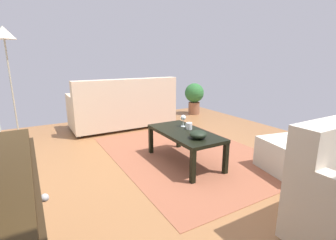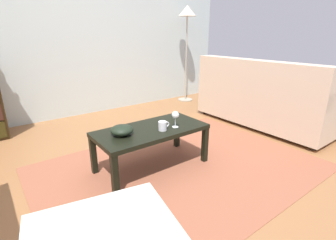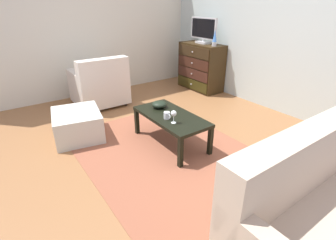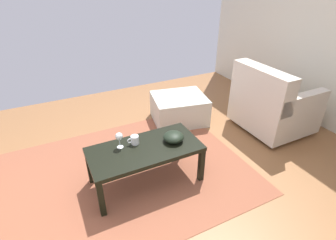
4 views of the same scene
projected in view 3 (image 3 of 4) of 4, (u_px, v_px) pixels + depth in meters
name	position (u px, v px, depth m)	size (l,w,h in m)	color
ground_plane	(172.00, 145.00, 3.37)	(5.70, 4.81, 0.05)	#905F39
wall_accent_rear	(286.00, 25.00, 3.91)	(5.70, 0.12, 2.74)	#B7C5C2
wall_plain_left	(90.00, 21.00, 4.70)	(0.12, 4.81, 2.74)	beige
area_rug	(168.00, 154.00, 3.11)	(2.60, 1.90, 0.01)	brown
dresser	(201.00, 67.00, 5.26)	(0.96, 0.49, 0.94)	#322310
tv	(204.00, 30.00, 4.96)	(0.68, 0.18, 0.49)	silver
lava_lamp	(215.00, 38.00, 4.69)	(0.09, 0.09, 0.33)	#B7B7BC
coffee_table	(171.00, 118.00, 3.21)	(1.05, 0.51, 0.40)	black
wine_glass	(174.00, 114.00, 2.93)	(0.07, 0.07, 0.16)	silver
mug	(167.00, 115.00, 3.07)	(0.11, 0.08, 0.08)	silver
bowl_decorative	(159.00, 104.00, 3.40)	(0.20, 0.20, 0.09)	black
armchair	(100.00, 86.00, 4.45)	(0.80, 0.85, 0.87)	#332319
ottoman	(78.00, 125.00, 3.44)	(0.70, 0.60, 0.37)	beige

